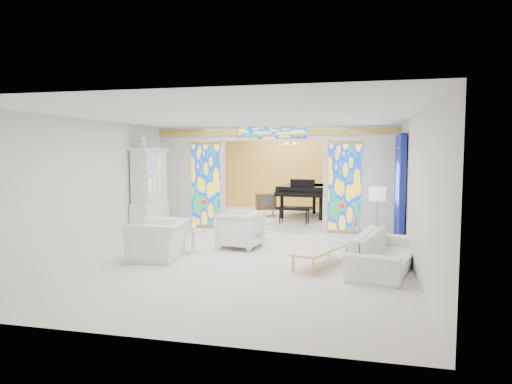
% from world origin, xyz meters
% --- Properties ---
extents(floor, '(12.00, 12.00, 0.00)m').
position_xyz_m(floor, '(0.00, 0.00, 0.00)').
color(floor, silver).
rests_on(floor, ground).
extents(ceiling, '(7.00, 12.00, 0.02)m').
position_xyz_m(ceiling, '(0.00, 0.00, 3.00)').
color(ceiling, white).
rests_on(ceiling, wall_back).
extents(wall_back, '(7.00, 0.02, 3.00)m').
position_xyz_m(wall_back, '(0.00, 6.00, 1.50)').
color(wall_back, silver).
rests_on(wall_back, floor).
extents(wall_front, '(7.00, 0.02, 3.00)m').
position_xyz_m(wall_front, '(0.00, -6.00, 1.50)').
color(wall_front, silver).
rests_on(wall_front, floor).
extents(wall_left, '(0.02, 12.00, 3.00)m').
position_xyz_m(wall_left, '(-3.50, 0.00, 1.50)').
color(wall_left, silver).
rests_on(wall_left, floor).
extents(wall_right, '(0.02, 12.00, 3.00)m').
position_xyz_m(wall_right, '(3.50, 0.00, 1.50)').
color(wall_right, silver).
rests_on(wall_right, floor).
extents(partition_wall, '(7.00, 0.22, 3.00)m').
position_xyz_m(partition_wall, '(0.00, 2.00, 1.65)').
color(partition_wall, silver).
rests_on(partition_wall, floor).
extents(stained_glass_left, '(0.90, 0.04, 2.40)m').
position_xyz_m(stained_glass_left, '(-2.03, 1.89, 1.30)').
color(stained_glass_left, gold).
rests_on(stained_glass_left, partition_wall).
extents(stained_glass_right, '(0.90, 0.04, 2.40)m').
position_xyz_m(stained_glass_right, '(2.03, 1.89, 1.30)').
color(stained_glass_right, gold).
rests_on(stained_glass_right, partition_wall).
extents(stained_glass_transom, '(2.00, 0.04, 0.34)m').
position_xyz_m(stained_glass_transom, '(0.00, 1.89, 2.82)').
color(stained_glass_transom, gold).
rests_on(stained_glass_transom, partition_wall).
extents(alcove_platform, '(6.80, 3.80, 0.18)m').
position_xyz_m(alcove_platform, '(0.00, 4.10, 0.09)').
color(alcove_platform, silver).
rests_on(alcove_platform, floor).
extents(gold_curtain_back, '(6.70, 0.10, 2.90)m').
position_xyz_m(gold_curtain_back, '(0.00, 5.88, 1.50)').
color(gold_curtain_back, gold).
rests_on(gold_curtain_back, wall_back).
extents(chandelier, '(0.48, 0.48, 0.30)m').
position_xyz_m(chandelier, '(0.20, 4.00, 2.55)').
color(chandelier, gold).
rests_on(chandelier, ceiling).
extents(blue_drapes, '(0.14, 1.85, 2.65)m').
position_xyz_m(blue_drapes, '(3.40, 0.70, 1.58)').
color(blue_drapes, navy).
rests_on(blue_drapes, wall_right).
extents(china_cabinet, '(0.56, 1.46, 2.72)m').
position_xyz_m(china_cabinet, '(-3.22, 0.60, 1.17)').
color(china_cabinet, silver).
rests_on(china_cabinet, floor).
extents(armchair_left, '(1.22, 1.36, 0.81)m').
position_xyz_m(armchair_left, '(-1.68, -2.08, 0.41)').
color(armchair_left, white).
rests_on(armchair_left, floor).
extents(armchair_right, '(1.09, 1.07, 0.88)m').
position_xyz_m(armchair_right, '(-0.30, -0.61, 0.44)').
color(armchair_right, silver).
rests_on(armchair_right, floor).
extents(sofa, '(1.48, 2.59, 0.71)m').
position_xyz_m(sofa, '(2.95, -1.96, 0.36)').
color(sofa, white).
rests_on(sofa, floor).
extents(side_table, '(0.47, 0.47, 0.53)m').
position_xyz_m(side_table, '(-1.18, -1.40, 0.35)').
color(side_table, silver).
rests_on(side_table, floor).
extents(vase, '(0.18, 0.18, 0.17)m').
position_xyz_m(vase, '(-1.18, -1.40, 0.62)').
color(vase, silver).
rests_on(vase, side_table).
extents(coffee_table, '(1.06, 1.72, 0.37)m').
position_xyz_m(coffee_table, '(1.75, -1.93, 0.34)').
color(coffee_table, white).
rests_on(coffee_table, floor).
extents(floor_lamp, '(0.44, 0.44, 1.50)m').
position_xyz_m(floor_lamp, '(2.84, -0.61, 1.28)').
color(floor_lamp, gold).
rests_on(floor_lamp, floor).
extents(grand_piano, '(2.16, 3.17, 1.24)m').
position_xyz_m(grand_piano, '(0.90, 3.97, 1.02)').
color(grand_piano, black).
rests_on(grand_piano, alcove_platform).
extents(tv_console, '(0.74, 0.63, 0.73)m').
position_xyz_m(tv_console, '(-0.55, 3.54, 0.66)').
color(tv_console, '#54351E').
rests_on(tv_console, alcove_platform).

